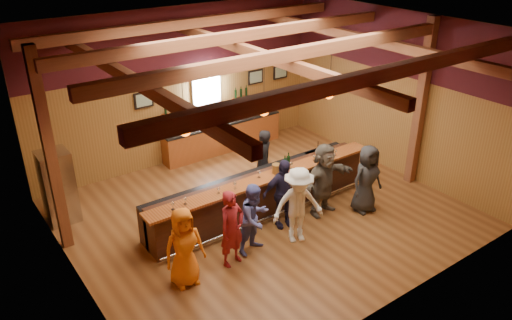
# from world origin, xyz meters

# --- Properties ---
(room) EXTENTS (9.04, 9.00, 4.52)m
(room) POSITION_xyz_m (0.00, 0.06, 3.21)
(room) COLOR brown
(room) RESTS_ON ground
(bar_counter) EXTENTS (6.30, 1.07, 1.11)m
(bar_counter) POSITION_xyz_m (0.02, 0.15, 0.52)
(bar_counter) COLOR black
(bar_counter) RESTS_ON ground
(back_bar_cabinet) EXTENTS (4.00, 0.52, 0.95)m
(back_bar_cabinet) POSITION_xyz_m (1.20, 3.72, 0.48)
(back_bar_cabinet) COLOR brown
(back_bar_cabinet) RESTS_ON ground
(window) EXTENTS (0.95, 0.09, 0.95)m
(window) POSITION_xyz_m (0.80, 3.95, 2.05)
(window) COLOR silver
(window) RESTS_ON room
(framed_pictures) EXTENTS (5.35, 0.05, 0.45)m
(framed_pictures) POSITION_xyz_m (1.67, 3.94, 2.10)
(framed_pictures) COLOR black
(framed_pictures) RESTS_ON room
(wine_shelves) EXTENTS (3.00, 0.18, 0.30)m
(wine_shelves) POSITION_xyz_m (0.80, 3.88, 1.62)
(wine_shelves) COLOR brown
(wine_shelves) RESTS_ON room
(pendant_lights) EXTENTS (4.24, 0.24, 1.37)m
(pendant_lights) POSITION_xyz_m (0.00, 0.00, 2.71)
(pendant_lights) COLOR black
(pendant_lights) RESTS_ON room
(stainless_fridge) EXTENTS (0.70, 0.70, 1.80)m
(stainless_fridge) POSITION_xyz_m (-4.10, 2.60, 0.90)
(stainless_fridge) COLOR silver
(stainless_fridge) RESTS_ON ground
(customer_orange) EXTENTS (0.87, 0.60, 1.69)m
(customer_orange) POSITION_xyz_m (-2.80, -1.20, 0.85)
(customer_orange) COLOR orange
(customer_orange) RESTS_ON ground
(customer_redvest) EXTENTS (0.69, 0.53, 1.71)m
(customer_redvest) POSITION_xyz_m (-1.69, -1.21, 0.85)
(customer_redvest) COLOR maroon
(customer_redvest) RESTS_ON ground
(customer_denim) EXTENTS (0.90, 0.77, 1.62)m
(customer_denim) POSITION_xyz_m (-1.04, -1.11, 0.81)
(customer_denim) COLOR #565EAC
(customer_denim) RESTS_ON ground
(customer_white) EXTENTS (1.33, 1.02, 1.81)m
(customer_white) POSITION_xyz_m (-0.05, -1.36, 0.91)
(customer_white) COLOR white
(customer_white) RESTS_ON ground
(customer_navy) EXTENTS (1.07, 0.63, 1.71)m
(customer_navy) POSITION_xyz_m (0.06, -0.68, 0.86)
(customer_navy) COLOR #211C39
(customer_navy) RESTS_ON ground
(customer_brown) EXTENTS (1.76, 0.74, 1.84)m
(customer_brown) POSITION_xyz_m (1.22, -0.81, 0.92)
(customer_brown) COLOR #595247
(customer_brown) RESTS_ON ground
(customer_dark) EXTENTS (0.89, 0.61, 1.75)m
(customer_dark) POSITION_xyz_m (2.15, -1.34, 0.87)
(customer_dark) COLOR #29292B
(customer_dark) RESTS_ON ground
(bartender) EXTENTS (0.74, 0.60, 1.76)m
(bartender) POSITION_xyz_m (0.65, 0.90, 0.88)
(bartender) COLOR black
(bartender) RESTS_ON ground
(ice_bucket) EXTENTS (0.21, 0.21, 0.23)m
(ice_bucket) POSITION_xyz_m (0.27, -0.16, 1.23)
(ice_bucket) COLOR brown
(ice_bucket) RESTS_ON bar_counter
(bottle_a) EXTENTS (0.08, 0.08, 0.38)m
(bottle_a) POSITION_xyz_m (0.71, -0.07, 1.26)
(bottle_a) COLOR black
(bottle_a) RESTS_ON bar_counter
(bottle_b) EXTENTS (0.07, 0.07, 0.32)m
(bottle_b) POSITION_xyz_m (0.61, -0.06, 1.24)
(bottle_b) COLOR black
(bottle_b) RESTS_ON bar_counter
(glass_a) EXTENTS (0.08, 0.08, 0.19)m
(glass_a) POSITION_xyz_m (-2.51, -0.21, 1.24)
(glass_a) COLOR silver
(glass_a) RESTS_ON bar_counter
(glass_b) EXTENTS (0.07, 0.07, 0.17)m
(glass_b) POSITION_xyz_m (-2.20, -0.17, 1.23)
(glass_b) COLOR silver
(glass_b) RESTS_ON bar_counter
(glass_c) EXTENTS (0.07, 0.07, 0.16)m
(glass_c) POSITION_xyz_m (-1.37, -0.19, 1.23)
(glass_c) COLOR silver
(glass_c) RESTS_ON bar_counter
(glass_d) EXTENTS (0.08, 0.08, 0.19)m
(glass_d) POSITION_xyz_m (-0.97, -0.23, 1.25)
(glass_d) COLOR silver
(glass_d) RESTS_ON bar_counter
(glass_e) EXTENTS (0.09, 0.09, 0.19)m
(glass_e) POSITION_xyz_m (-0.21, -0.11, 1.25)
(glass_e) COLOR silver
(glass_e) RESTS_ON bar_counter
(glass_f) EXTENTS (0.09, 0.09, 0.19)m
(glass_f) POSITION_xyz_m (0.68, -0.20, 1.25)
(glass_f) COLOR silver
(glass_f) RESTS_ON bar_counter
(glass_g) EXTENTS (0.07, 0.07, 0.16)m
(glass_g) POSITION_xyz_m (1.45, -0.18, 1.22)
(glass_g) COLOR silver
(glass_g) RESTS_ON bar_counter
(glass_h) EXTENTS (0.07, 0.07, 0.17)m
(glass_h) POSITION_xyz_m (2.11, -0.27, 1.23)
(glass_h) COLOR silver
(glass_h) RESTS_ON bar_counter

